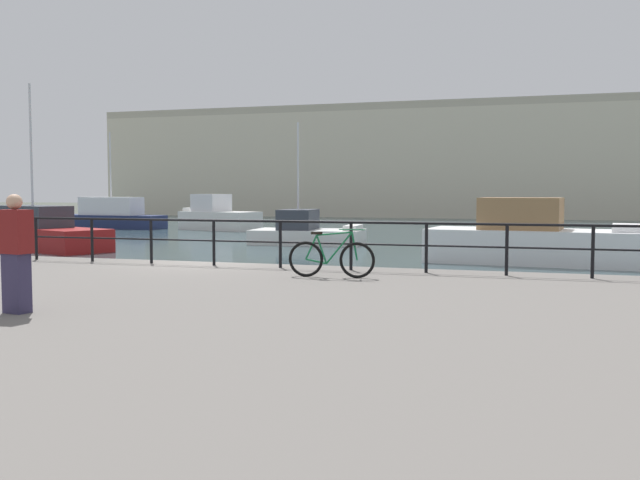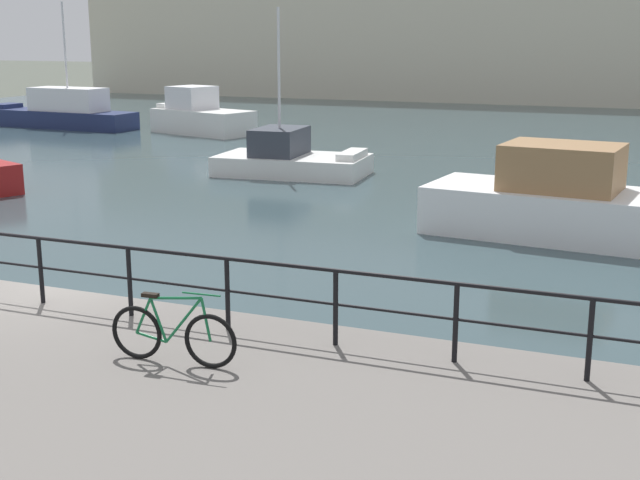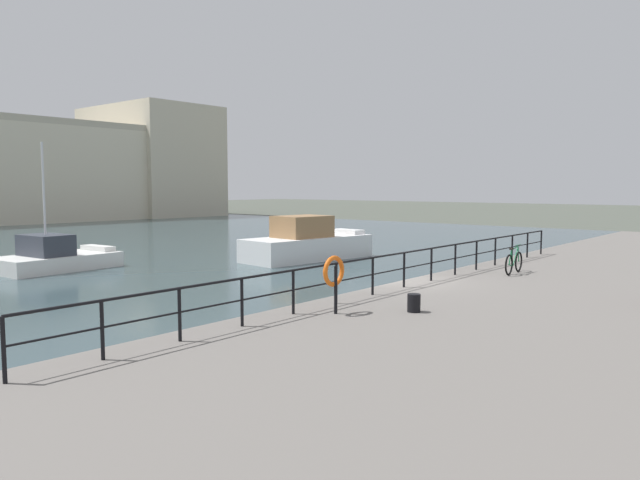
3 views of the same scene
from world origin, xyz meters
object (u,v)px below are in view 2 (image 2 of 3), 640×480
at_px(moored_harbor_tender, 62,112).
at_px(moored_cabin_cruiser, 200,116).
at_px(parked_bicycle, 173,335).
at_px(harbor_building, 630,26).
at_px(moored_green_narrowboat, 574,205).
at_px(moored_red_daysailer, 291,159).

bearing_deg(moored_harbor_tender, moored_cabin_cruiser, -175.10).
bearing_deg(moored_cabin_cruiser, moored_harbor_tender, 18.76).
bearing_deg(parked_bicycle, harbor_building, 83.74).
relative_size(moored_green_narrowboat, moored_cabin_cruiser, 1.30).
relative_size(harbor_building, moored_red_daysailer, 12.65).
distance_m(moored_cabin_cruiser, parked_bicycle, 33.68).
distance_m(moored_harbor_tender, moored_red_daysailer, 20.55).
bearing_deg(moored_red_daysailer, moored_harbor_tender, 146.53).
xyz_separation_m(moored_harbor_tender, parked_bicycle, (24.92, -29.00, 0.39)).
height_order(moored_cabin_cruiser, parked_bicycle, moored_cabin_cruiser).
height_order(harbor_building, moored_cabin_cruiser, harbor_building).
xyz_separation_m(moored_red_daysailer, moored_green_narrowboat, (10.55, -6.37, 0.28)).
distance_m(harbor_building, moored_green_narrowboat, 48.56).
distance_m(moored_red_daysailer, parked_bicycle, 20.32).
bearing_deg(moored_green_narrowboat, moored_red_daysailer, 155.00).
relative_size(harbor_building, moored_cabin_cruiser, 12.77).
height_order(moored_harbor_tender, parked_bicycle, moored_harbor_tender).
relative_size(moored_harbor_tender, moored_green_narrowboat, 1.21).
height_order(moored_red_daysailer, parked_bicycle, moored_red_daysailer).
height_order(moored_green_narrowboat, parked_bicycle, moored_green_narrowboat).
distance_m(harbor_building, moored_red_daysailer, 43.21).
distance_m(moored_green_narrowboat, moored_cabin_cruiser, 26.13).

